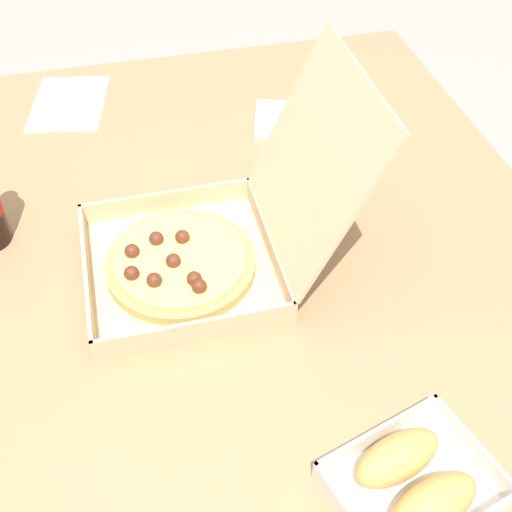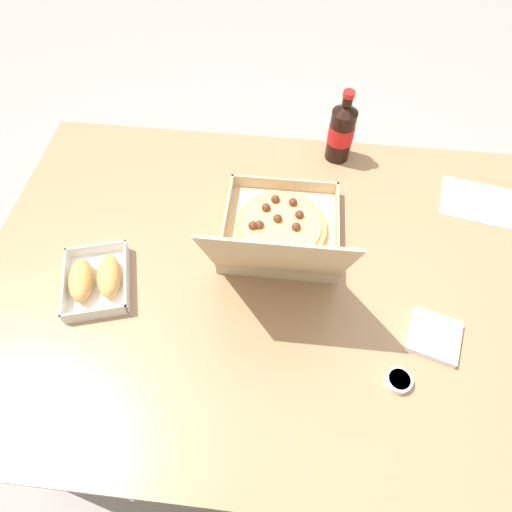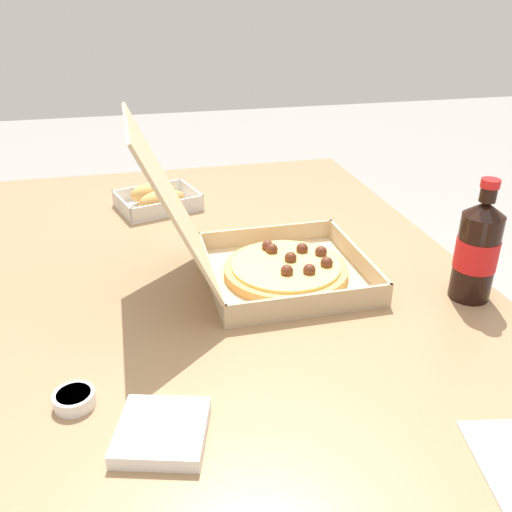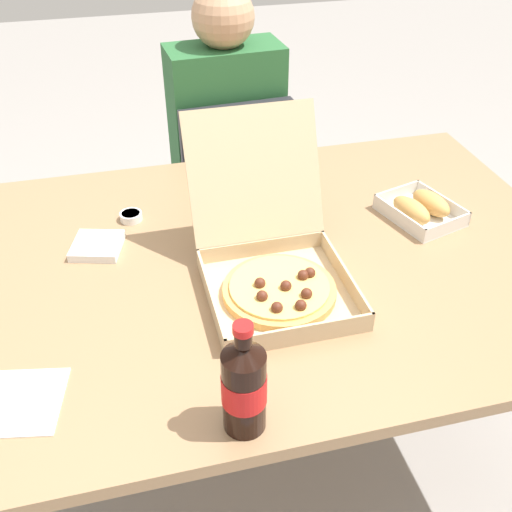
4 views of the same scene
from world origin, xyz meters
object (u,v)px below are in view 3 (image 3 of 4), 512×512
(dipping_sauce_cup, at_px, (74,398))
(napkin_pile, at_px, (162,431))
(pizza_box_open, at_px, (266,257))
(bread_side_box, at_px, (158,198))
(cola_bottle, at_px, (477,250))

(dipping_sauce_cup, bearing_deg, napkin_pile, -128.32)
(pizza_box_open, distance_m, dipping_sauce_cup, 0.44)
(dipping_sauce_cup, bearing_deg, bread_side_box, -13.04)
(bread_side_box, distance_m, dipping_sauce_cup, 0.73)
(cola_bottle, xyz_separation_m, napkin_pile, (-0.22, 0.57, -0.08))
(napkin_pile, distance_m, dipping_sauce_cup, 0.14)
(pizza_box_open, height_order, bread_side_box, pizza_box_open)
(pizza_box_open, bearing_deg, napkin_pile, 148.16)
(bread_side_box, distance_m, cola_bottle, 0.78)
(pizza_box_open, xyz_separation_m, dipping_sauce_cup, (-0.28, 0.34, -0.04))
(pizza_box_open, distance_m, bread_side_box, 0.46)
(bread_side_box, height_order, dipping_sauce_cup, bread_side_box)
(pizza_box_open, relative_size, dipping_sauce_cup, 7.62)
(pizza_box_open, bearing_deg, cola_bottle, -113.08)
(pizza_box_open, relative_size, cola_bottle, 1.90)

